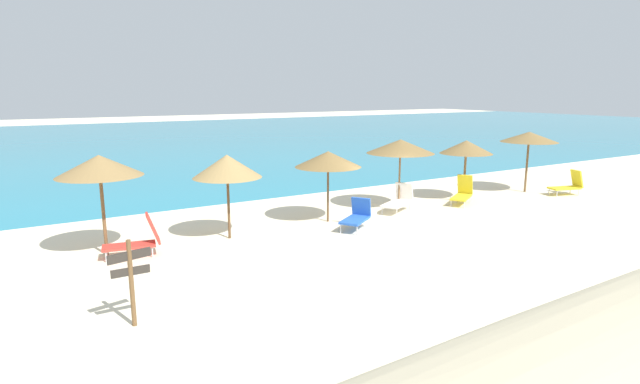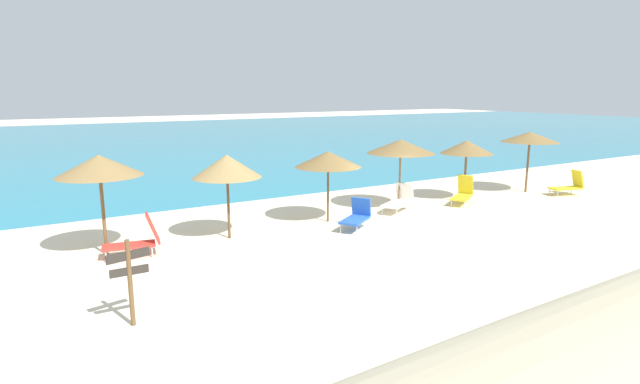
% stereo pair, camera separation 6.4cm
% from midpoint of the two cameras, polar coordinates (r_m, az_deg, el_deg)
% --- Properties ---
extents(ground_plane, '(160.00, 160.00, 0.00)m').
position_cam_midpoint_polar(ground_plane, '(16.96, 9.22, -4.15)').
color(ground_plane, beige).
extents(sea_water, '(160.00, 56.93, 0.01)m').
position_cam_midpoint_polar(sea_water, '(48.88, -18.38, 5.56)').
color(sea_water, teal).
rests_on(sea_water, ground_plane).
extents(beach_umbrella_0, '(2.28, 2.28, 2.80)m').
position_cam_midpoint_polar(beach_umbrella_0, '(14.90, -23.77, 2.72)').
color(beach_umbrella_0, brown).
rests_on(beach_umbrella_0, ground_plane).
extents(beach_umbrella_1, '(2.10, 2.10, 2.61)m').
position_cam_midpoint_polar(beach_umbrella_1, '(15.51, -10.56, 2.87)').
color(beach_umbrella_1, brown).
rests_on(beach_umbrella_1, ground_plane).
extents(beach_umbrella_2, '(2.29, 2.29, 2.47)m').
position_cam_midpoint_polar(beach_umbrella_2, '(17.29, 0.81, 3.72)').
color(beach_umbrella_2, brown).
rests_on(beach_umbrella_2, ground_plane).
extents(beach_umbrella_3, '(2.58, 2.58, 2.68)m').
position_cam_midpoint_polar(beach_umbrella_3, '(19.47, 8.98, 5.11)').
color(beach_umbrella_3, brown).
rests_on(beach_umbrella_3, ground_plane).
extents(beach_umbrella_4, '(2.16, 2.16, 2.49)m').
position_cam_midpoint_polar(beach_umbrella_4, '(21.71, 16.10, 4.89)').
color(beach_umbrella_4, brown).
rests_on(beach_umbrella_4, ground_plane).
extents(beach_umbrella_5, '(2.46, 2.46, 2.71)m').
position_cam_midpoint_polar(beach_umbrella_5, '(24.29, 22.48, 5.75)').
color(beach_umbrella_5, brown).
rests_on(beach_umbrella_5, ground_plane).
extents(lounge_chair_0, '(1.72, 1.32, 1.03)m').
position_cam_midpoint_polar(lounge_chair_0, '(19.30, 8.80, -0.93)').
color(lounge_chair_0, white).
rests_on(lounge_chair_0, ground_plane).
extents(lounge_chair_1, '(1.52, 0.97, 1.09)m').
position_cam_midpoint_polar(lounge_chair_1, '(24.59, 26.18, 0.72)').
color(lounge_chair_1, yellow).
rests_on(lounge_chair_1, ground_plane).
extents(lounge_chair_2, '(1.60, 0.85, 1.19)m').
position_cam_midpoint_polar(lounge_chair_2, '(14.82, -20.03, -5.09)').
color(lounge_chair_2, red).
rests_on(lounge_chair_2, ground_plane).
extents(lounge_chair_3, '(1.51, 1.22, 1.15)m').
position_cam_midpoint_polar(lounge_chair_3, '(21.13, 15.71, -0.08)').
color(lounge_chair_3, yellow).
rests_on(lounge_chair_3, ground_plane).
extents(lounge_chair_4, '(1.43, 1.26, 0.99)m').
position_cam_midpoint_polar(lounge_chair_4, '(16.69, 4.07, -2.72)').
color(lounge_chair_4, blue).
rests_on(lounge_chair_4, ground_plane).
extents(wooden_signpost, '(0.83, 0.22, 1.74)m').
position_cam_midpoint_polar(wooden_signpost, '(10.45, -20.75, -8.76)').
color(wooden_signpost, brown).
rests_on(wooden_signpost, ground_plane).
extents(cooler_box, '(0.61, 0.52, 0.37)m').
position_cam_midpoint_polar(cooler_box, '(17.91, 5.33, -2.60)').
color(cooler_box, white).
rests_on(cooler_box, ground_plane).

